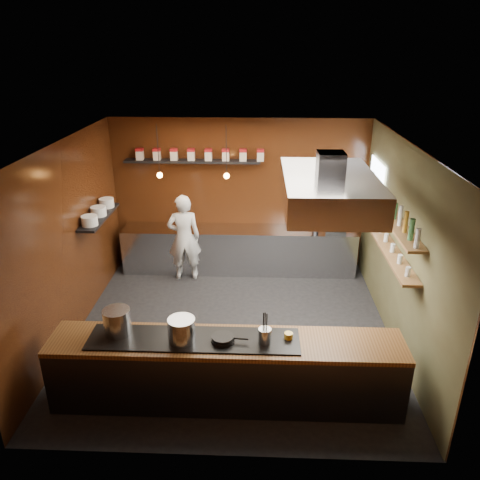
{
  "coord_description": "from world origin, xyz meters",
  "views": [
    {
      "loc": [
        0.36,
        -6.39,
        4.31
      ],
      "look_at": [
        0.09,
        0.4,
        1.42
      ],
      "focal_mm": 35.0,
      "sensor_mm": 36.0,
      "label": 1
    }
  ],
  "objects_px": {
    "stockpot_small": "(182,330)",
    "chef": "(184,238)",
    "espresso_machine": "(337,222)",
    "extractor_hood": "(329,189)",
    "stockpot_large": "(117,322)"
  },
  "relations": [
    {
      "from": "stockpot_large",
      "to": "espresso_machine",
      "type": "relative_size",
      "value": 0.87
    },
    {
      "from": "espresso_machine",
      "to": "stockpot_large",
      "type": "bearing_deg",
      "value": -122.22
    },
    {
      "from": "extractor_hood",
      "to": "stockpot_large",
      "type": "xyz_separation_m",
      "value": [
        -2.66,
        -1.12,
        -1.4
      ]
    },
    {
      "from": "espresso_machine",
      "to": "chef",
      "type": "xyz_separation_m",
      "value": [
        -2.93,
        -0.34,
        -0.24
      ]
    },
    {
      "from": "stockpot_large",
      "to": "stockpot_small",
      "type": "relative_size",
      "value": 1.03
    },
    {
      "from": "extractor_hood",
      "to": "chef",
      "type": "bearing_deg",
      "value": 137.01
    },
    {
      "from": "extractor_hood",
      "to": "chef",
      "type": "xyz_separation_m",
      "value": [
        -2.33,
        2.18,
        -1.65
      ]
    },
    {
      "from": "extractor_hood",
      "to": "stockpot_small",
      "type": "xyz_separation_m",
      "value": [
        -1.83,
        -1.26,
        -1.41
      ]
    },
    {
      "from": "stockpot_large",
      "to": "espresso_machine",
      "type": "bearing_deg",
      "value": 48.21
    },
    {
      "from": "stockpot_small",
      "to": "chef",
      "type": "height_order",
      "value": "chef"
    },
    {
      "from": "chef",
      "to": "espresso_machine",
      "type": "bearing_deg",
      "value": 179.12
    },
    {
      "from": "extractor_hood",
      "to": "chef",
      "type": "height_order",
      "value": "extractor_hood"
    },
    {
      "from": "espresso_machine",
      "to": "chef",
      "type": "distance_m",
      "value": 2.96
    },
    {
      "from": "espresso_machine",
      "to": "chef",
      "type": "relative_size",
      "value": 0.23
    },
    {
      "from": "stockpot_small",
      "to": "chef",
      "type": "relative_size",
      "value": 0.19
    }
  ]
}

